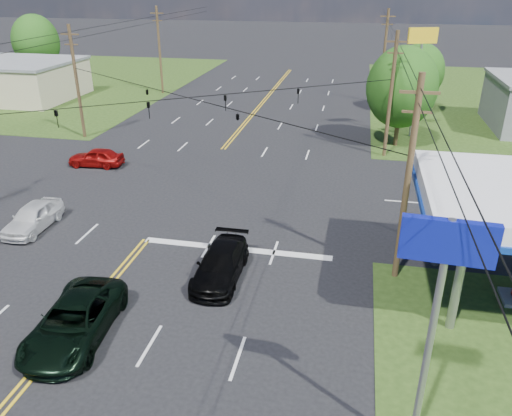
% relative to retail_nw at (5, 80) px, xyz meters
% --- Properties ---
extents(ground, '(280.00, 280.00, 0.00)m').
position_rel_retail_nw_xyz_m(ground, '(30.00, -22.00, -2.00)').
color(ground, black).
rests_on(ground, ground).
extents(grass_nw, '(46.00, 48.00, 0.03)m').
position_rel_retail_nw_xyz_m(grass_nw, '(-5.00, 10.00, -2.00)').
color(grass_nw, '#253D13').
rests_on(grass_nw, ground).
extents(stop_bar, '(10.00, 0.50, 0.02)m').
position_rel_retail_nw_xyz_m(stop_bar, '(35.00, -30.00, -2.00)').
color(stop_bar, silver).
rests_on(stop_bar, ground).
extents(retail_nw, '(16.00, 11.00, 4.00)m').
position_rel_retail_nw_xyz_m(retail_nw, '(0.00, 0.00, 0.00)').
color(retail_nw, '#C3B892').
rests_on(retail_nw, ground).
extents(pole_se, '(1.60, 0.28, 9.50)m').
position_rel_retail_nw_xyz_m(pole_se, '(43.00, -31.00, 2.92)').
color(pole_se, '#49361F').
rests_on(pole_se, ground).
extents(pole_nw, '(1.60, 0.28, 9.50)m').
position_rel_retail_nw_xyz_m(pole_nw, '(17.00, -13.00, 2.92)').
color(pole_nw, '#49361F').
rests_on(pole_nw, ground).
extents(pole_ne, '(1.60, 0.28, 9.50)m').
position_rel_retail_nw_xyz_m(pole_ne, '(43.00, -13.00, 2.92)').
color(pole_ne, '#49361F').
rests_on(pole_ne, ground).
extents(pole_left_far, '(1.60, 0.28, 10.00)m').
position_rel_retail_nw_xyz_m(pole_left_far, '(17.00, 6.00, 3.17)').
color(pole_left_far, '#49361F').
rests_on(pole_left_far, ground).
extents(pole_right_far, '(1.60, 0.28, 10.00)m').
position_rel_retail_nw_xyz_m(pole_right_far, '(43.00, 6.00, 3.17)').
color(pole_right_far, '#49361F').
rests_on(pole_right_far, ground).
extents(span_wire_signals, '(26.00, 18.00, 1.13)m').
position_rel_retail_nw_xyz_m(span_wire_signals, '(30.00, -22.00, 4.00)').
color(span_wire_signals, black).
rests_on(span_wire_signals, ground).
extents(power_lines, '(26.04, 100.00, 0.64)m').
position_rel_retail_nw_xyz_m(power_lines, '(30.00, -24.00, 6.60)').
color(power_lines, black).
rests_on(power_lines, ground).
extents(tree_right_a, '(5.70, 5.70, 8.18)m').
position_rel_retail_nw_xyz_m(tree_right_a, '(44.00, -10.00, 2.87)').
color(tree_right_a, '#49361F').
rests_on(tree_right_a, ground).
extents(tree_right_b, '(4.94, 4.94, 7.09)m').
position_rel_retail_nw_xyz_m(tree_right_b, '(46.50, 2.00, 2.22)').
color(tree_right_b, '#49361F').
rests_on(tree_right_b, ground).
extents(tree_far_l, '(6.08, 6.08, 8.72)m').
position_rel_retail_nw_xyz_m(tree_far_l, '(-2.00, 10.00, 3.19)').
color(tree_far_l, '#49361F').
rests_on(tree_far_l, ground).
extents(pickup_dkgreen, '(3.05, 5.78, 1.55)m').
position_rel_retail_nw_xyz_m(pickup_dkgreen, '(30.50, -38.09, -1.23)').
color(pickup_dkgreen, black).
rests_on(pickup_dkgreen, ground).
extents(suv_black, '(2.04, 4.95, 1.43)m').
position_rel_retail_nw_xyz_m(suv_black, '(34.93, -32.77, -1.28)').
color(suv_black, black).
rests_on(suv_black, ground).
extents(pickup_white, '(1.84, 4.35, 1.47)m').
position_rel_retail_nw_xyz_m(pickup_white, '(23.30, -30.00, -1.27)').
color(pickup_white, silver).
rests_on(pickup_white, ground).
extents(sedan_red, '(4.15, 1.88, 1.38)m').
position_rel_retail_nw_xyz_m(sedan_red, '(21.74, -19.75, -1.31)').
color(sedan_red, maroon).
rests_on(sedan_red, ground).
extents(polesign_se, '(2.28, 0.41, 7.73)m').
position_rel_retail_nw_xyz_m(polesign_se, '(43.00, -40.83, 4.07)').
color(polesign_se, '#A5A5AA').
rests_on(polesign_se, ground).
extents(polesign_ne, '(2.46, 1.07, 9.20)m').
position_rel_retail_nw_xyz_m(polesign_ne, '(45.42, -6.87, 5.31)').
color(polesign_ne, '#A5A5AA').
rests_on(polesign_ne, ground).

